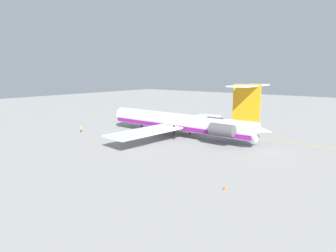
% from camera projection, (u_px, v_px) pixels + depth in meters
% --- Properties ---
extents(ground, '(289.82, 289.82, 0.00)m').
position_uv_depth(ground, '(190.00, 131.00, 75.92)').
color(ground, gray).
extents(main_jetliner, '(45.79, 40.82, 13.38)m').
position_uv_depth(main_jetliner, '(182.00, 122.00, 68.85)').
color(main_jetliner, silver).
rests_on(main_jetliner, ground).
extents(ground_crew_near_nose, '(0.37, 0.29, 1.72)m').
position_uv_depth(ground_crew_near_nose, '(81.00, 128.00, 74.42)').
color(ground_crew_near_nose, black).
rests_on(ground_crew_near_nose, ground).
extents(ground_crew_near_tail, '(0.26, 0.40, 1.65)m').
position_uv_depth(ground_crew_near_tail, '(159.00, 116.00, 96.21)').
color(ground_crew_near_tail, black).
rests_on(ground_crew_near_tail, ground).
extents(ground_crew_portside, '(0.42, 0.27, 1.67)m').
position_uv_depth(ground_crew_portside, '(177.00, 115.00, 98.94)').
color(ground_crew_portside, black).
rests_on(ground_crew_portside, ground).
extents(ground_crew_starboard, '(0.27, 0.35, 1.65)m').
position_uv_depth(ground_crew_starboard, '(170.00, 115.00, 99.03)').
color(ground_crew_starboard, black).
rests_on(ground_crew_starboard, ground).
extents(safety_cone_nose, '(0.40, 0.40, 0.55)m').
position_uv_depth(safety_cone_nose, '(225.00, 188.00, 37.88)').
color(safety_cone_nose, '#EA590F').
rests_on(safety_cone_nose, ground).
extents(taxiway_centreline, '(72.73, 3.54, 0.01)m').
position_uv_depth(taxiway_centreline, '(197.00, 130.00, 77.27)').
color(taxiway_centreline, gold).
rests_on(taxiway_centreline, ground).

